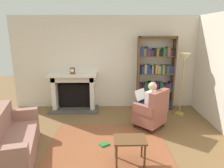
% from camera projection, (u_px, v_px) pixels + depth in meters
% --- Properties ---
extents(ground, '(14.00, 14.00, 0.00)m').
position_uv_depth(ground, '(108.00, 152.00, 3.99)').
color(ground, brown).
extents(back_wall, '(5.60, 0.10, 2.70)m').
position_uv_depth(back_wall, '(108.00, 63.00, 6.12)').
color(back_wall, beige).
rests_on(back_wall, ground).
extents(side_wall_right, '(0.10, 5.20, 2.70)m').
position_uv_depth(side_wall_right, '(219.00, 71.00, 4.90)').
color(side_wall_right, beige).
rests_on(side_wall_right, ground).
extents(area_rug, '(2.40, 1.80, 0.01)m').
position_uv_depth(area_rug, '(108.00, 143.00, 4.28)').
color(area_rug, brown).
rests_on(area_rug, ground).
extents(fireplace, '(1.40, 0.64, 1.09)m').
position_uv_depth(fireplace, '(74.00, 90.00, 6.05)').
color(fireplace, '#4C4742').
rests_on(fireplace, ground).
extents(mantel_clock, '(0.14, 0.14, 0.18)m').
position_uv_depth(mantel_clock, '(72.00, 71.00, 5.80)').
color(mantel_clock, brown).
rests_on(mantel_clock, fireplace).
extents(bookshelf, '(1.06, 0.32, 2.13)m').
position_uv_depth(bookshelf, '(156.00, 74.00, 6.01)').
color(bookshelf, brown).
rests_on(bookshelf, ground).
extents(armchair_reading, '(0.89, 0.89, 0.97)m').
position_uv_depth(armchair_reading, '(152.00, 112.00, 4.87)').
color(armchair_reading, '#331E14').
rests_on(armchair_reading, ground).
extents(seated_reader, '(0.58, 0.58, 1.14)m').
position_uv_depth(seated_reader, '(148.00, 103.00, 4.89)').
color(seated_reader, white).
rests_on(seated_reader, ground).
extents(sofa_floral, '(1.09, 1.82, 0.85)m').
position_uv_depth(sofa_floral, '(11.00, 141.00, 3.77)').
color(sofa_floral, '#98695D').
rests_on(sofa_floral, ground).
extents(side_table, '(0.56, 0.39, 0.47)m').
position_uv_depth(side_table, '(130.00, 143.00, 3.57)').
color(side_table, brown).
rests_on(side_table, ground).
extents(scattered_books, '(0.58, 0.35, 0.04)m').
position_uv_depth(scattered_books, '(114.00, 142.00, 4.28)').
color(scattered_books, '#267233').
rests_on(scattered_books, area_rug).
extents(floor_lamp, '(0.32, 0.32, 1.71)m').
position_uv_depth(floor_lamp, '(184.00, 63.00, 5.45)').
color(floor_lamp, '#B7933F').
rests_on(floor_lamp, ground).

